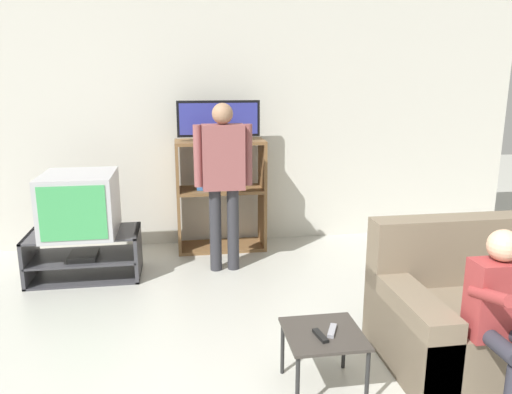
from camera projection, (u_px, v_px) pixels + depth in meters
name	position (u px, v px, depth m)	size (l,w,h in m)	color
wall_back	(230.00, 123.00, 5.32)	(6.40, 0.06, 2.60)	beige
tv_stand	(85.00, 255.00, 4.53)	(0.98, 0.53, 0.42)	#38383D
television_main	(80.00, 204.00, 4.40)	(0.62, 0.67, 0.54)	#B2B2B7
media_shelf	(221.00, 194.00, 5.21)	(0.91, 0.41, 1.15)	brown
television_flat	(219.00, 122.00, 5.00)	(0.83, 0.20, 0.40)	black
snack_table	(323.00, 339.00, 2.85)	(0.44, 0.44, 0.37)	#38332D
remote_control_black	(320.00, 336.00, 2.79)	(0.04, 0.14, 0.02)	black
remote_control_white	(332.00, 331.00, 2.84)	(0.04, 0.14, 0.02)	gray
couch	(500.00, 315.00, 3.23)	(1.54, 0.90, 0.87)	#756651
person_standing_adult	(223.00, 172.00, 4.53)	(0.53, 0.20, 1.56)	#2D2D33
person_seated_child	(505.00, 311.00, 2.60)	(0.33, 0.43, 1.01)	#2D2D38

